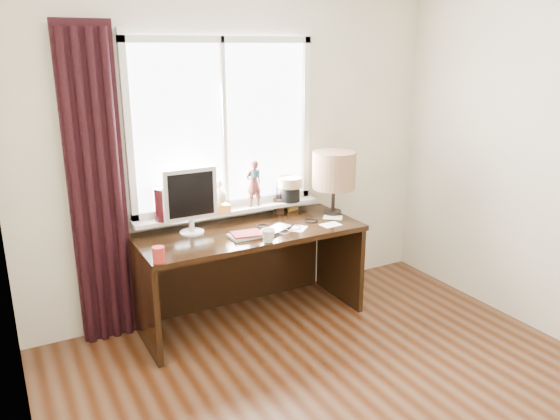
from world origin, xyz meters
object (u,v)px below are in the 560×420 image
red_cup (159,255)px  table_lamp (334,171)px  mug (268,235)px  monitor (190,197)px  laptop (274,230)px  desk (245,256)px

red_cup → table_lamp: 1.63m
mug → table_lamp: bearing=23.7°
monitor → red_cup: bearing=-131.1°
laptop → red_cup: red_cup is taller
laptop → desk: 0.37m
laptop → desk: size_ratio=0.18×
table_lamp → desk: bearing=175.8°
desk → table_lamp: bearing=-4.2°
mug → red_cup: red_cup is taller
mug → desk: bearing=90.0°
red_cup → table_lamp: size_ratio=0.20×
red_cup → desk: bearing=26.7°
table_lamp → red_cup: bearing=-167.8°
laptop → mug: mug is taller
table_lamp → monitor: bearing=175.5°
laptop → monitor: 0.66m
table_lamp → laptop: bearing=-165.5°
desk → monitor: bearing=174.9°
mug → monitor: size_ratio=0.21×
red_cup → mug: bearing=0.0°
desk → red_cup: bearing=-153.3°
red_cup → desk: 0.93m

